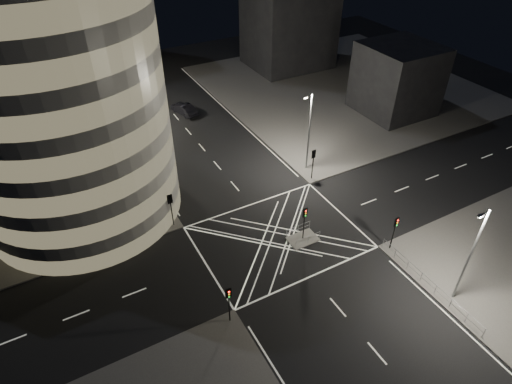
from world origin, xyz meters
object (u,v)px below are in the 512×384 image
street_lamp_left_far (105,96)px  street_lamp_left_near (145,160)px  traffic_signal_nl (229,299)px  street_lamp_right_far (309,130)px  central_island (303,239)px  sedan (184,109)px  traffic_signal_fr (313,159)px  street_lamp_right_near (471,254)px  traffic_signal_island (305,218)px  traffic_signal_nr (395,227)px  traffic_signal_fl (171,204)px

street_lamp_left_far → street_lamp_left_near: bearing=-90.0°
traffic_signal_nl → street_lamp_left_near: size_ratio=0.40×
street_lamp_left_near → street_lamp_right_far: size_ratio=1.00×
central_island → sedan: 31.93m
traffic_signal_nl → street_lamp_left_far: (-0.64, 36.80, 2.63)m
central_island → traffic_signal_fr: traffic_signal_fr is taller
street_lamp_left_near → street_lamp_right_near: 32.13m
traffic_signal_fr → traffic_signal_island: (-6.80, -8.30, 0.00)m
central_island → street_lamp_left_far: size_ratio=0.30×
traffic_signal_nl → traffic_signal_nr: bearing=0.0°
street_lamp_right_near → traffic_signal_island: bearing=120.7°
central_island → traffic_signal_fl: (-10.80, 8.30, 2.84)m
street_lamp_right_far → street_lamp_right_near: same height
central_island → street_lamp_left_near: size_ratio=0.30×
street_lamp_left_far → street_lamp_right_near: same height
traffic_signal_fl → sedan: traffic_signal_fl is taller
street_lamp_left_near → traffic_signal_nl: bearing=-88.1°
traffic_signal_fr → street_lamp_left_far: 29.63m
central_island → sedan: sedan is taller
traffic_signal_fl → traffic_signal_fr: bearing=0.0°
traffic_signal_nl → traffic_signal_fl: bearing=90.0°
traffic_signal_island → street_lamp_left_near: bearing=130.3°
traffic_signal_fr → street_lamp_left_near: (-18.24, 5.20, 2.63)m
traffic_signal_nr → sedan: (-7.30, 37.22, -2.09)m
traffic_signal_nr → traffic_signal_fr: bearing=90.0°
street_lamp_left_far → sedan: (10.94, 0.42, -4.72)m
traffic_signal_fr → street_lamp_left_far: (-18.24, 23.20, 2.63)m
traffic_signal_fr → street_lamp_right_near: (0.64, -20.80, 2.63)m
central_island → street_lamp_left_near: 18.52m
traffic_signal_nr → street_lamp_left_far: bearing=116.4°
sedan → traffic_signal_fl: bearing=51.8°
traffic_signal_fl → street_lamp_right_near: (18.24, -20.80, 2.63)m
street_lamp_left_near → sedan: size_ratio=2.00×
central_island → street_lamp_right_far: (7.44, 10.50, 5.47)m
traffic_signal_nl → sedan: traffic_signal_nl is taller
traffic_signal_island → sedan: traffic_signal_island is taller
traffic_signal_nl → sedan: bearing=74.5°
traffic_signal_fl → sedan: bearing=66.4°
traffic_signal_nr → sedan: 37.99m
central_island → traffic_signal_fl: traffic_signal_fl is taller
central_island → sedan: (-0.50, 31.92, 0.75)m
central_island → street_lamp_right_far: 13.98m
traffic_signal_fl → traffic_signal_island: bearing=-37.5°
central_island → traffic_signal_fr: 11.10m
traffic_signal_fr → street_lamp_left_near: street_lamp_left_near is taller
street_lamp_left_near → traffic_signal_island: bearing=-49.7°
traffic_signal_nl → traffic_signal_fr: size_ratio=1.00×
traffic_signal_island → street_lamp_right_near: street_lamp_right_near is taller
traffic_signal_nl → street_lamp_right_near: 19.78m
street_lamp_right_near → street_lamp_right_far: bearing=90.0°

